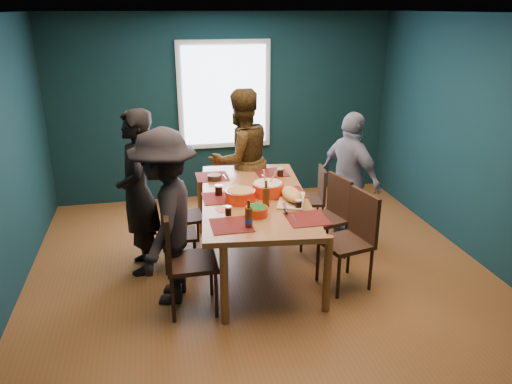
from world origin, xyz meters
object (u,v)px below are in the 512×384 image
(bowl_salad, at_px, (240,195))
(bowl_dumpling, at_px, (268,188))
(dining_table, at_px, (254,202))
(chair_left_near, at_px, (181,254))
(chair_left_far, at_px, (179,211))
(person_right, at_px, (350,179))
(bowl_herbs, at_px, (257,211))
(chair_right_far, at_px, (314,195))
(chair_right_mid, at_px, (331,210))
(chair_right_near, at_px, (354,232))
(cutting_board, at_px, (291,196))
(person_back, at_px, (241,160))
(person_far_left, at_px, (138,193))
(person_near_left, at_px, (166,218))
(chair_left_mid, at_px, (172,228))

(bowl_salad, height_order, bowl_dumpling, bowl_dumpling)
(dining_table, height_order, chair_left_near, chair_left_near)
(chair_left_far, xyz_separation_m, chair_left_near, (-0.06, -1.27, 0.09))
(person_right, relative_size, bowl_herbs, 7.39)
(chair_right_far, bearing_deg, chair_right_mid, -83.98)
(dining_table, xyz_separation_m, bowl_dumpling, (0.15, -0.01, 0.16))
(chair_right_mid, bearing_deg, chair_right_near, -105.57)
(bowl_herbs, relative_size, cutting_board, 0.33)
(chair_left_far, xyz_separation_m, chair_right_far, (1.74, 0.24, -0.01))
(person_back, bearing_deg, bowl_herbs, 63.83)
(dining_table, distance_m, chair_left_near, 1.12)
(person_far_left, distance_m, person_near_left, 0.72)
(chair_left_far, xyz_separation_m, person_back, (0.85, 0.57, 0.40))
(bowl_herbs, bearing_deg, bowl_salad, 102.15)
(bowl_salad, height_order, cutting_board, cutting_board)
(chair_right_mid, bearing_deg, person_near_left, -178.23)
(person_back, bearing_deg, chair_right_mid, 109.23)
(chair_left_far, height_order, cutting_board, cutting_board)
(chair_left_mid, xyz_separation_m, cutting_board, (1.24, -0.39, 0.43))
(chair_right_near, bearing_deg, bowl_dumpling, 130.19)
(dining_table, bearing_deg, chair_right_mid, 12.49)
(bowl_salad, height_order, bowl_herbs, bowl_salad)
(chair_left_near, bearing_deg, chair_right_near, 4.48)
(chair_right_far, distance_m, chair_right_mid, 0.69)
(person_back, height_order, bowl_herbs, person_back)
(cutting_board, bearing_deg, bowl_herbs, -125.30)
(chair_right_mid, relative_size, person_far_left, 0.53)
(dining_table, xyz_separation_m, chair_left_far, (-0.79, 0.55, -0.26))
(chair_left_far, height_order, chair_right_mid, chair_right_mid)
(chair_left_near, height_order, person_near_left, person_near_left)
(chair_left_far, relative_size, chair_right_near, 0.86)
(person_right, bearing_deg, chair_left_far, 64.42)
(cutting_board, bearing_deg, chair_left_mid, -177.13)
(chair_left_far, height_order, bowl_salad, bowl_salad)
(chair_left_mid, height_order, person_back, person_back)
(chair_left_mid, xyz_separation_m, person_back, (0.95, 0.98, 0.43))
(chair_left_far, xyz_separation_m, bowl_salad, (0.61, -0.69, 0.41))
(cutting_board, bearing_deg, chair_right_near, -10.20)
(dining_table, xyz_separation_m, person_right, (1.26, 0.40, 0.05))
(dining_table, xyz_separation_m, bowl_salad, (-0.18, -0.14, 0.15))
(chair_right_mid, relative_size, chair_right_near, 0.94)
(person_right, distance_m, person_near_left, 2.38)
(chair_left_near, height_order, person_back, person_back)
(bowl_dumpling, relative_size, bowl_herbs, 1.57)
(person_far_left, distance_m, bowl_salad, 1.10)
(person_right, bearing_deg, bowl_herbs, 103.50)
(person_back, bearing_deg, chair_right_near, 95.61)
(chair_left_mid, distance_m, chair_left_near, 0.87)
(person_right, distance_m, bowl_herbs, 1.65)
(chair_right_near, bearing_deg, cutting_board, 136.47)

